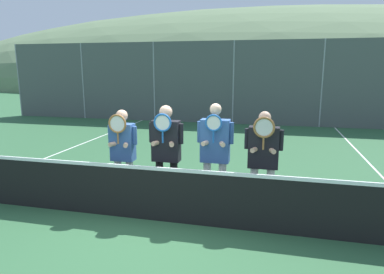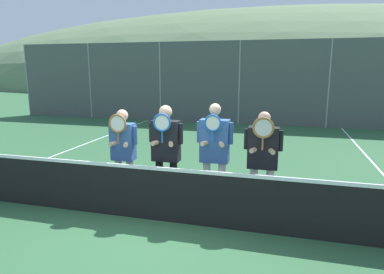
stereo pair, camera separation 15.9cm
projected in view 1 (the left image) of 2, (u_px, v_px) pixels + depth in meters
name	position (u px, v px, depth m)	size (l,w,h in m)	color
ground_plane	(155.00, 220.00, 5.58)	(120.00, 120.00, 0.00)	#2D5B38
hill_distant	(264.00, 83.00, 54.05)	(108.38, 60.21, 21.07)	#5B7551
clubhouse_building	(255.00, 78.00, 23.83)	(17.27, 5.50, 3.41)	tan
fence_back	(233.00, 83.00, 14.84)	(21.92, 0.06, 3.59)	gray
tennis_net	(155.00, 193.00, 5.48)	(11.46, 0.09, 1.01)	gray
court_line_left_sideline	(46.00, 158.00, 9.42)	(0.05, 16.00, 0.01)	white
player_leftmost	(123.00, 150.00, 6.03)	(0.54, 0.34, 1.73)	white
player_center_left	(166.00, 149.00, 5.81)	(0.60, 0.34, 1.83)	black
player_center_right	(215.00, 150.00, 5.67)	(0.61, 0.34, 1.88)	white
player_rightmost	(263.00, 156.00, 5.52)	(0.62, 0.34, 1.77)	white
car_far_left	(128.00, 95.00, 19.78)	(4.20, 1.99, 1.69)	slate
car_left_of_center	(214.00, 96.00, 18.47)	(4.35, 1.96, 1.88)	silver
car_center	(312.00, 99.00, 17.64)	(4.27, 2.06, 1.68)	#B2B7BC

